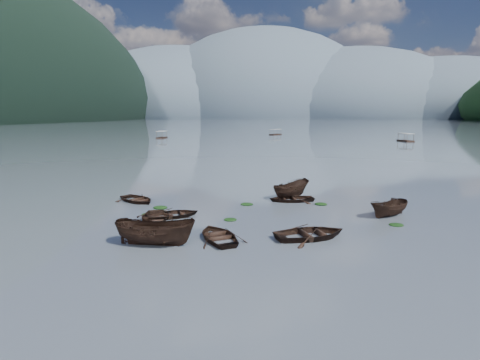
# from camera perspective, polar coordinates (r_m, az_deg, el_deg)

# --- Properties ---
(ground_plane) EXTENTS (2400.00, 2400.00, 0.00)m
(ground_plane) POSITION_cam_1_polar(r_m,az_deg,el_deg) (21.02, -4.34, -11.01)
(ground_plane) COLOR #505964
(haze_mtn_a) EXTENTS (520.00, 520.00, 280.00)m
(haze_mtn_a) POSITION_cam_1_polar(r_m,az_deg,el_deg) (956.42, -8.67, 9.33)
(haze_mtn_a) COLOR #475666
(haze_mtn_a) RESTS_ON ground
(haze_mtn_b) EXTENTS (520.00, 520.00, 340.00)m
(haze_mtn_b) POSITION_cam_1_polar(r_m,az_deg,el_deg) (921.47, 3.53, 9.41)
(haze_mtn_b) COLOR #475666
(haze_mtn_b) RESTS_ON ground
(haze_mtn_c) EXTENTS (520.00, 520.00, 260.00)m
(haze_mtn_c) POSITION_cam_1_polar(r_m,az_deg,el_deg) (929.23, 16.09, 9.05)
(haze_mtn_c) COLOR #475666
(haze_mtn_c) RESTS_ON ground
(haze_mtn_d) EXTENTS (520.00, 520.00, 220.00)m
(haze_mtn_d) POSITION_cam_1_polar(r_m,az_deg,el_deg) (972.00, 26.75, 8.41)
(haze_mtn_d) COLOR #475666
(haze_mtn_d) RESTS_ON ground
(rowboat_0) EXTENTS (3.92, 4.68, 0.83)m
(rowboat_0) POSITION_cam_1_polar(r_m,az_deg,el_deg) (27.59, -12.91, -6.11)
(rowboat_0) COLOR black
(rowboat_0) RESTS_ON ground
(rowboat_1) EXTENTS (4.71, 4.31, 0.80)m
(rowboat_1) POSITION_cam_1_polar(r_m,az_deg,el_deg) (28.39, -10.13, -5.56)
(rowboat_1) COLOR black
(rowboat_1) RESTS_ON ground
(rowboat_2) EXTENTS (4.84, 1.83, 1.87)m
(rowboat_2) POSITION_cam_1_polar(r_m,az_deg,el_deg) (22.68, -12.75, -9.65)
(rowboat_2) COLOR black
(rowboat_2) RESTS_ON ground
(rowboat_3) EXTENTS (4.47, 4.90, 0.83)m
(rowboat_3) POSITION_cam_1_polar(r_m,az_deg,el_deg) (23.19, -3.29, -8.96)
(rowboat_3) COLOR black
(rowboat_3) RESTS_ON ground
(rowboat_4) EXTENTS (5.48, 4.82, 0.94)m
(rowboat_4) POSITION_cam_1_polar(r_m,az_deg,el_deg) (23.77, 10.69, -8.65)
(rowboat_4) COLOR black
(rowboat_4) RESTS_ON ground
(rowboat_5) EXTENTS (3.85, 3.57, 1.48)m
(rowboat_5) POSITION_cam_1_polar(r_m,az_deg,el_deg) (30.26, 21.73, -5.16)
(rowboat_5) COLOR black
(rowboat_5) RESTS_ON ground
(rowboat_6) EXTENTS (4.88, 4.59, 0.82)m
(rowboat_6) POSITION_cam_1_polar(r_m,az_deg,el_deg) (33.96, -15.39, -3.21)
(rowboat_6) COLOR black
(rowboat_6) RESTS_ON ground
(rowboat_7) EXTENTS (4.53, 3.73, 0.82)m
(rowboat_7) POSITION_cam_1_polar(r_m,az_deg,el_deg) (33.32, 7.82, -3.19)
(rowboat_7) COLOR black
(rowboat_7) RESTS_ON ground
(rowboat_8) EXTENTS (4.21, 4.58, 1.75)m
(rowboat_8) POSITION_cam_1_polar(r_m,az_deg,el_deg) (34.81, 7.79, -2.62)
(rowboat_8) COLOR black
(rowboat_8) RESTS_ON ground
(weed_clump_0) EXTENTS (1.06, 0.87, 0.23)m
(weed_clump_0) POSITION_cam_1_polar(r_m,az_deg,el_deg) (24.57, -11.24, -8.05)
(weed_clump_0) COLOR black
(weed_clump_0) RESTS_ON ground
(weed_clump_1) EXTENTS (0.99, 0.79, 0.22)m
(weed_clump_1) POSITION_cam_1_polar(r_m,az_deg,el_deg) (29.28, -13.86, -5.22)
(weed_clump_1) COLOR black
(weed_clump_1) RESTS_ON ground
(weed_clump_2) EXTENTS (1.23, 0.98, 0.27)m
(weed_clump_2) POSITION_cam_1_polar(r_m,az_deg,el_deg) (23.16, -10.28, -9.14)
(weed_clump_2) COLOR black
(weed_clump_2) RESTS_ON ground
(weed_clump_3) EXTENTS (0.95, 0.80, 0.21)m
(weed_clump_3) POSITION_cam_1_polar(r_m,az_deg,el_deg) (27.10, -1.50, -6.15)
(weed_clump_3) COLOR black
(weed_clump_3) RESTS_ON ground
(weed_clump_4) EXTENTS (1.00, 0.79, 0.21)m
(weed_clump_4) POSITION_cam_1_polar(r_m,az_deg,el_deg) (28.01, 22.71, -6.40)
(weed_clump_4) COLOR black
(weed_clump_4) RESTS_ON ground
(weed_clump_5) EXTENTS (1.18, 0.95, 0.25)m
(weed_clump_5) POSITION_cam_1_polar(r_m,az_deg,el_deg) (31.16, -12.05, -4.24)
(weed_clump_5) COLOR black
(weed_clump_5) RESTS_ON ground
(weed_clump_6) EXTENTS (1.09, 0.91, 0.23)m
(weed_clump_6) POSITION_cam_1_polar(r_m,az_deg,el_deg) (31.63, 1.04, -3.80)
(weed_clump_6) COLOR black
(weed_clump_6) RESTS_ON ground
(weed_clump_7) EXTENTS (1.06, 0.84, 0.23)m
(weed_clump_7) POSITION_cam_1_polar(r_m,az_deg,el_deg) (32.41, 12.24, -3.70)
(weed_clump_7) COLOR black
(weed_clump_7) RESTS_ON ground
(pontoon_left) EXTENTS (2.70, 5.85, 2.19)m
(pontoon_left) POSITION_cam_1_polar(r_m,az_deg,el_deg) (125.64, -11.82, 6.27)
(pontoon_left) COLOR black
(pontoon_left) RESTS_ON ground
(pontoon_centre) EXTENTS (4.82, 5.59, 2.02)m
(pontoon_centre) POSITION_cam_1_polar(r_m,az_deg,el_deg) (144.55, 5.42, 6.88)
(pontoon_centre) COLOR black
(pontoon_centre) RESTS_ON ground
(pontoon_right) EXTENTS (3.54, 6.12, 2.20)m
(pontoon_right) POSITION_cam_1_polar(r_m,az_deg,el_deg) (117.97, 23.91, 5.41)
(pontoon_right) COLOR black
(pontoon_right) RESTS_ON ground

